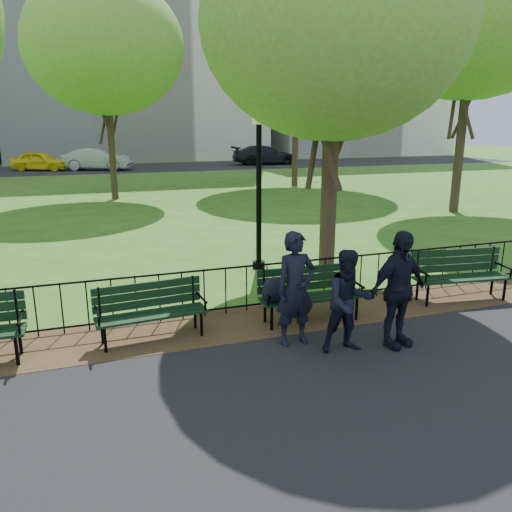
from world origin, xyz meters
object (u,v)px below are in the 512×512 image
object	(u,v)px
park_bench_left_a	(150,305)
park_bench_right_a	(459,269)
tree_far_e	(298,22)
person_right	(398,290)
sedan_silver	(98,159)
tree_far_c	(104,46)
taxi	(40,161)
tree_near_e	(335,23)
person_mid	(349,302)
lamppost	(259,182)
park_bench_main	(295,289)
person_left	(296,289)
sedan_dark	(265,155)
tree_mid_e	(474,6)

from	to	relation	value
park_bench_left_a	park_bench_right_a	world-z (taller)	park_bench_right_a
park_bench_right_a	tree_far_e	xyz separation A→B (m)	(4.55, 18.75, 7.99)
person_right	sedan_silver	xyz separation A→B (m)	(-3.29, 33.84, -0.10)
tree_far_c	sedan_silver	world-z (taller)	tree_far_c
taxi	tree_far_e	bearing A→B (deg)	-112.96
tree_near_e	person_mid	xyz separation A→B (m)	(-1.48, -3.63, -4.56)
person_mid	lamppost	bearing A→B (deg)	93.16
park_bench_main	taxi	size ratio (longest dim) A/B	0.45
lamppost	person_mid	size ratio (longest dim) A/B	2.40
tree_far_e	tree_far_c	bearing A→B (deg)	-167.47
person_left	taxi	world-z (taller)	person_left
tree_near_e	taxi	world-z (taller)	tree_near_e
person_right	sedan_dark	xyz separation A→B (m)	(10.52, 34.95, -0.12)
sedan_dark	tree_mid_e	bearing A→B (deg)	179.60
taxi	person_mid	bearing A→B (deg)	-146.60
park_bench_main	person_mid	distance (m)	1.34
park_bench_main	lamppost	xyz separation A→B (m)	(0.56, 3.49, 1.45)
tree_mid_e	taxi	xyz separation A→B (m)	(-16.83, 24.97, -6.81)
park_bench_main	person_right	world-z (taller)	person_right
lamppost	tree_far_c	xyz separation A→B (m)	(-2.52, 13.11, 4.58)
tree_mid_e	tree_far_e	world-z (taller)	tree_far_e
tree_far_c	person_right	size ratio (longest dim) A/B	5.19
sedan_silver	lamppost	bearing A→B (deg)	-153.99
person_left	park_bench_right_a	bearing A→B (deg)	9.24
lamppost	tree_near_e	xyz separation A→B (m)	(1.24, -1.15, 3.29)
tree_far_e	person_right	size ratio (longest dim) A/B	6.71
park_bench_right_a	tree_far_c	size ratio (longest dim) A/B	0.21
person_right	taxi	size ratio (longest dim) A/B	0.44
tree_far_c	person_left	xyz separation A→B (m)	(1.63, -17.37, -5.75)
taxi	tree_far_c	bearing A→B (deg)	-143.12
person_mid	taxi	bearing A→B (deg)	106.64
person_mid	tree_mid_e	bearing A→B (deg)	49.80
lamppost	person_right	xyz separation A→B (m)	(0.57, -4.85, -1.15)
park_bench_main	tree_mid_e	bearing A→B (deg)	41.14
tree_far_e	park_bench_left_a	bearing A→B (deg)	-119.56
tree_far_e	taxi	xyz separation A→B (m)	(-14.34, 14.70, -7.89)
tree_far_e	person_right	distance (m)	22.72
sedan_dark	park_bench_left_a	bearing A→B (deg)	159.09
park_bench_right_a	sedan_dark	bearing A→B (deg)	84.04
park_bench_left_a	tree_mid_e	world-z (taller)	tree_mid_e
taxi	sedan_silver	distance (m)	4.20
tree_far_c	person_right	bearing A→B (deg)	-80.25
park_bench_right_a	sedan_silver	size ratio (longest dim) A/B	0.40
park_bench_left_a	sedan_silver	bearing A→B (deg)	84.79
tree_far_e	sedan_dark	bearing A→B (deg)	76.53
park_bench_left_a	tree_mid_e	xyz separation A→B (m)	(13.07, 8.39, 6.97)
person_mid	park_bench_right_a	bearing A→B (deg)	29.05
park_bench_main	park_bench_left_a	world-z (taller)	park_bench_main
taxi	person_left	bearing A→B (deg)	-147.50
park_bench_left_a	sedan_dark	xyz separation A→B (m)	(14.11, 33.40, 0.24)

